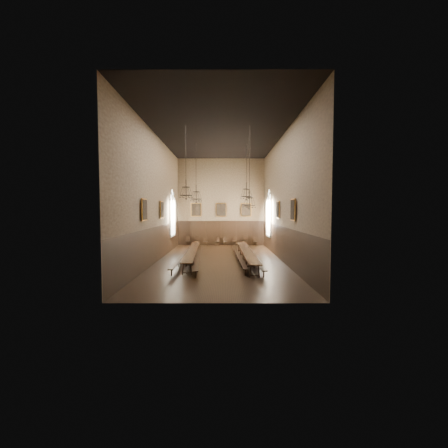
{
  "coord_description": "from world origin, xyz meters",
  "views": [
    {
      "loc": [
        0.33,
        -19.66,
        3.69
      ],
      "look_at": [
        0.31,
        1.5,
        2.6
      ],
      "focal_mm": 22.0,
      "sensor_mm": 36.0,
      "label": 1
    }
  ],
  "objects_px": {
    "bench_right_inner": "(238,257)",
    "bench_right_outer": "(254,257)",
    "chair_3": "(217,243)",
    "chair_6": "(245,243)",
    "chandelier_back_right": "(246,193)",
    "chandelier_front_left": "(186,190)",
    "chair_1": "(197,243)",
    "table_right": "(246,256)",
    "bench_left_outer": "(184,256)",
    "chair_2": "(206,243)",
    "chair_7": "(255,243)",
    "chandelier_back_left": "(196,196)",
    "chair_4": "(225,243)",
    "bench_left_inner": "(198,257)",
    "table_left": "(192,255)",
    "chair_5": "(234,243)",
    "chair_0": "(188,243)",
    "chandelier_front_right": "(249,199)"
  },
  "relations": [
    {
      "from": "bench_right_inner",
      "to": "chair_5",
      "type": "relative_size",
      "value": 10.29
    },
    {
      "from": "table_right",
      "to": "bench_left_inner",
      "type": "bearing_deg",
      "value": 179.25
    },
    {
      "from": "bench_right_inner",
      "to": "chair_2",
      "type": "bearing_deg",
      "value": 109.2
    },
    {
      "from": "chair_2",
      "to": "chair_4",
      "type": "bearing_deg",
      "value": -9.35
    },
    {
      "from": "bench_left_inner",
      "to": "chandelier_back_left",
      "type": "bearing_deg",
      "value": 97.95
    },
    {
      "from": "chair_4",
      "to": "chandelier_front_right",
      "type": "height_order",
      "value": "chandelier_front_right"
    },
    {
      "from": "chair_4",
      "to": "chandelier_front_right",
      "type": "distance_m",
      "value": 11.53
    },
    {
      "from": "chair_3",
      "to": "chair_0",
      "type": "bearing_deg",
      "value": -162.73
    },
    {
      "from": "bench_right_inner",
      "to": "chair_6",
      "type": "bearing_deg",
      "value": 82.45
    },
    {
      "from": "chandelier_back_left",
      "to": "chandelier_front_left",
      "type": "relative_size",
      "value": 1.02
    },
    {
      "from": "bench_right_inner",
      "to": "chair_2",
      "type": "xyz_separation_m",
      "value": [
        -2.95,
        8.48,
        -0.0
      ]
    },
    {
      "from": "chair_5",
      "to": "chair_6",
      "type": "distance_m",
      "value": 1.11
    },
    {
      "from": "bench_left_inner",
      "to": "chair_3",
      "type": "distance_m",
      "value": 8.72
    },
    {
      "from": "chair_0",
      "to": "table_right",
      "type": "bearing_deg",
      "value": -44.95
    },
    {
      "from": "table_left",
      "to": "chandelier_front_left",
      "type": "height_order",
      "value": "chandelier_front_left"
    },
    {
      "from": "chair_6",
      "to": "chandelier_back_right",
      "type": "relative_size",
      "value": 0.23
    },
    {
      "from": "chair_5",
      "to": "chandelier_back_left",
      "type": "height_order",
      "value": "chandelier_back_left"
    },
    {
      "from": "bench_right_outer",
      "to": "chair_2",
      "type": "relative_size",
      "value": 11.42
    },
    {
      "from": "table_left",
      "to": "chair_2",
      "type": "bearing_deg",
      "value": 87.23
    },
    {
      "from": "chair_4",
      "to": "table_left",
      "type": "bearing_deg",
      "value": -125.6
    },
    {
      "from": "chair_7",
      "to": "chandelier_front_left",
      "type": "bearing_deg",
      "value": -123.63
    },
    {
      "from": "chandelier_front_left",
      "to": "chair_1",
      "type": "bearing_deg",
      "value": 92.11
    },
    {
      "from": "chair_0",
      "to": "chair_2",
      "type": "xyz_separation_m",
      "value": [
        1.88,
        -0.11,
        -0.01
      ]
    },
    {
      "from": "chandelier_back_right",
      "to": "chair_2",
      "type": "bearing_deg",
      "value": 120.66
    },
    {
      "from": "bench_left_inner",
      "to": "chandelier_back_right",
      "type": "bearing_deg",
      "value": 33.68
    },
    {
      "from": "chair_5",
      "to": "chair_1",
      "type": "bearing_deg",
      "value": -168.52
    },
    {
      "from": "chair_4",
      "to": "chair_5",
      "type": "height_order",
      "value": "chair_5"
    },
    {
      "from": "bench_right_outer",
      "to": "chandelier_back_left",
      "type": "distance_m",
      "value": 6.89
    },
    {
      "from": "chair_7",
      "to": "table_left",
      "type": "bearing_deg",
      "value": -129.35
    },
    {
      "from": "bench_right_outer",
      "to": "chair_6",
      "type": "relative_size",
      "value": 10.22
    },
    {
      "from": "chandelier_back_left",
      "to": "chair_5",
      "type": "bearing_deg",
      "value": 61.21
    },
    {
      "from": "chair_3",
      "to": "chandelier_back_left",
      "type": "relative_size",
      "value": 0.2
    },
    {
      "from": "chair_4",
      "to": "bench_left_inner",
      "type": "bearing_deg",
      "value": -122.23
    },
    {
      "from": "chair_3",
      "to": "chandelier_front_left",
      "type": "relative_size",
      "value": 0.2
    },
    {
      "from": "chair_3",
      "to": "chandelier_front_left",
      "type": "distance_m",
      "value": 11.69
    },
    {
      "from": "bench_left_inner",
      "to": "chair_6",
      "type": "distance_m",
      "value": 9.61
    },
    {
      "from": "chair_7",
      "to": "chandelier_front_right",
      "type": "distance_m",
      "value": 11.53
    },
    {
      "from": "bench_left_outer",
      "to": "chair_7",
      "type": "height_order",
      "value": "chair_7"
    },
    {
      "from": "chair_4",
      "to": "chair_7",
      "type": "distance_m",
      "value": 3.09
    },
    {
      "from": "bench_right_inner",
      "to": "bench_right_outer",
      "type": "height_order",
      "value": "bench_right_outer"
    },
    {
      "from": "chair_2",
      "to": "chair_3",
      "type": "distance_m",
      "value": 1.21
    },
    {
      "from": "chair_1",
      "to": "chair_2",
      "type": "distance_m",
      "value": 0.91
    },
    {
      "from": "table_right",
      "to": "bench_left_outer",
      "type": "distance_m",
      "value": 4.57
    },
    {
      "from": "chair_3",
      "to": "chair_7",
      "type": "bearing_deg",
      "value": 20.21
    },
    {
      "from": "chair_3",
      "to": "chandelier_back_left",
      "type": "bearing_deg",
      "value": -84.95
    },
    {
      "from": "table_right",
      "to": "chair_1",
      "type": "xyz_separation_m",
      "value": [
        -4.42,
        8.82,
        -0.11
      ]
    },
    {
      "from": "chair_5",
      "to": "chandelier_front_right",
      "type": "relative_size",
      "value": 0.18
    },
    {
      "from": "bench_right_inner",
      "to": "chandelier_back_right",
      "type": "relative_size",
      "value": 2.19
    },
    {
      "from": "bench_right_outer",
      "to": "chandelier_back_right",
      "type": "relative_size",
      "value": 2.35
    },
    {
      "from": "chair_3",
      "to": "chair_6",
      "type": "distance_m",
      "value": 2.88
    }
  ]
}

